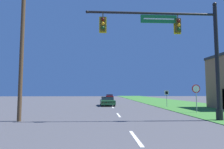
# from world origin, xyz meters

# --- Properties ---
(grass_verge_right) EXTENTS (10.00, 110.00, 0.04)m
(grass_verge_right) POSITION_xyz_m (10.50, 30.00, 0.02)
(grass_verge_right) COLOR #38752D
(grass_verge_right) RESTS_ON ground
(road_center_line) EXTENTS (0.16, 34.80, 0.01)m
(road_center_line) POSITION_xyz_m (0.00, 22.00, 0.01)
(road_center_line) COLOR silver
(road_center_line) RESTS_ON ground
(signal_mast) EXTENTS (9.10, 0.47, 8.03)m
(signal_mast) POSITION_xyz_m (4.23, 10.61, 4.91)
(signal_mast) COLOR black
(signal_mast) RESTS_ON grass_verge_right
(car_ahead) EXTENTS (2.00, 4.51, 1.19)m
(car_ahead) POSITION_xyz_m (-0.58, 24.99, 0.60)
(car_ahead) COLOR black
(car_ahead) RESTS_ON ground
(far_car) EXTENTS (1.82, 4.34, 1.19)m
(far_car) POSITION_xyz_m (0.73, 48.79, 0.60)
(far_car) COLOR black
(far_car) RESTS_ON ground
(stop_sign) EXTENTS (0.76, 0.07, 2.50)m
(stop_sign) POSITION_xyz_m (7.20, 15.40, 1.86)
(stop_sign) COLOR gray
(stop_sign) RESTS_ON grass_verge_right
(route_sign_post) EXTENTS (0.55, 0.06, 2.03)m
(route_sign_post) POSITION_xyz_m (6.56, 21.70, 1.53)
(route_sign_post) COLOR gray
(route_sign_post) RESTS_ON grass_verge_right
(utility_pole_near) EXTENTS (1.80, 0.26, 10.66)m
(utility_pole_near) POSITION_xyz_m (-6.70, 11.03, 5.49)
(utility_pole_near) COLOR #4C3823
(utility_pole_near) RESTS_ON ground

